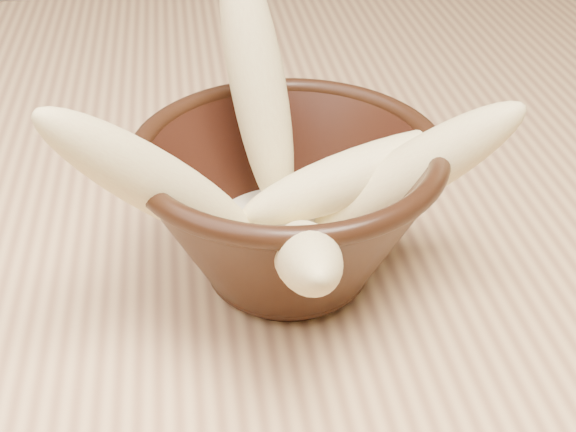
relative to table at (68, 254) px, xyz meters
The scene contains 8 objects.
table is the anchor object (origin of this frame).
bowl 0.26m from the table, 44.66° to the right, with size 0.18×0.18×0.10m.
milk_puddle 0.25m from the table, 44.66° to the right, with size 0.10×0.10×0.01m, color beige.
banana_upright 0.26m from the table, 36.93° to the right, with size 0.03×0.03×0.16m, color #E1C484.
banana_left 0.27m from the table, 64.66° to the right, with size 0.03×0.03×0.16m, color #E1C484.
banana_right 0.32m from the table, 36.41° to the right, with size 0.03×0.03×0.14m, color #E1C484.
banana_across 0.29m from the table, 37.78° to the right, with size 0.03×0.03×0.15m, color #E1C484.
banana_front 0.31m from the table, 55.16° to the right, with size 0.03×0.03×0.14m, color #E1C484.
Camera 1 is at (0.10, -0.54, 1.06)m, focal length 50.00 mm.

